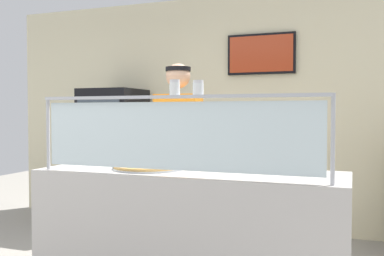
{
  "coord_description": "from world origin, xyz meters",
  "views": [
    {
      "loc": [
        2.07,
        -2.39,
        1.34
      ],
      "look_at": [
        1.04,
        0.37,
        1.24
      ],
      "focal_mm": 40.59,
      "sensor_mm": 36.0,
      "label": 1
    }
  ],
  "objects": [
    {
      "name": "shop_rear_unit",
      "position": [
        1.03,
        2.53,
        1.36
      ],
      "size": [
        6.47,
        0.13,
        2.7
      ],
      "color": "beige",
      "rests_on": "ground"
    },
    {
      "name": "sneeze_guard",
      "position": [
        1.03,
        0.06,
        1.26
      ],
      "size": [
        1.89,
        0.06,
        0.5
      ],
      "color": "#B2B5BC",
      "rests_on": "serving_counter"
    },
    {
      "name": "drink_fridge",
      "position": [
        -0.59,
        2.09,
        0.81
      ],
      "size": [
        0.64,
        0.66,
        1.62
      ],
      "color": "black",
      "rests_on": "ground"
    },
    {
      "name": "pizza_tray",
      "position": [
        0.73,
        0.33,
        0.97
      ],
      "size": [
        0.5,
        0.5,
        0.04
      ],
      "color": "#9EA0A8",
      "rests_on": "serving_counter"
    },
    {
      "name": "worker_figure",
      "position": [
        0.67,
        1.03,
        1.01
      ],
      "size": [
        0.41,
        0.5,
        1.76
      ],
      "color": "#23232D",
      "rests_on": "ground"
    },
    {
      "name": "pepper_flake_shaker",
      "position": [
        1.2,
        0.06,
        1.49
      ],
      "size": [
        0.07,
        0.07,
        0.09
      ],
      "color": "white",
      "rests_on": "sneeze_guard"
    },
    {
      "name": "parmesan_shaker",
      "position": [
        1.05,
        0.06,
        1.49
      ],
      "size": [
        0.06,
        0.06,
        0.09
      ],
      "color": "white",
      "rests_on": "sneeze_guard"
    },
    {
      "name": "serving_counter",
      "position": [
        1.03,
        0.34,
        0.47
      ],
      "size": [
        2.07,
        0.68,
        0.95
      ],
      "primitive_type": "cube",
      "color": "#BCB7B2",
      "rests_on": "ground"
    },
    {
      "name": "pizza_server",
      "position": [
        0.68,
        0.31,
        0.99
      ],
      "size": [
        0.12,
        0.29,
        0.01
      ],
      "primitive_type": "cube",
      "rotation": [
        0.0,
        0.0,
        0.15
      ],
      "color": "#ADAFB7",
      "rests_on": "pizza_tray"
    }
  ]
}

